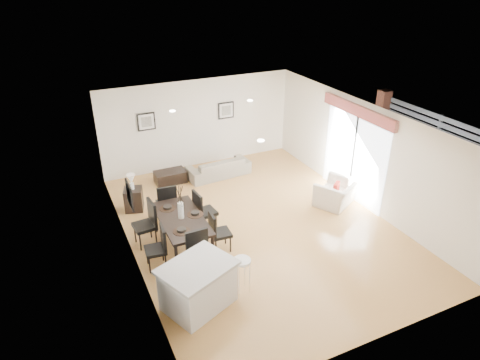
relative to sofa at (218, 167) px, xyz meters
name	(u,v)px	position (x,y,z in m)	size (l,w,h in m)	color
ground	(258,226)	(-0.19, -2.95, -0.28)	(8.00, 8.00, 0.00)	tan
wall_back	(199,123)	(-0.19, 1.05, 1.07)	(6.00, 0.04, 2.70)	white
wall_front	(378,281)	(-0.19, -6.95, 1.07)	(6.00, 0.04, 2.70)	white
wall_left	(128,204)	(-3.19, -2.95, 1.07)	(0.04, 8.00, 2.70)	white
wall_right	(363,154)	(2.81, -2.95, 1.07)	(0.04, 8.00, 2.70)	white
ceiling	(260,120)	(-0.19, -2.95, 2.42)	(6.00, 8.00, 0.02)	white
sofa	(218,167)	(0.00, 0.00, 0.00)	(1.89, 0.74, 0.55)	gray
armchair	(336,193)	(2.15, -2.90, 0.06)	(1.03, 0.90, 0.67)	#F0E5CF
courtyard_plant_a	(443,183)	(5.25, -3.60, 0.02)	(0.53, 0.46, 0.59)	#3D632A
courtyard_plant_b	(392,157)	(5.22, -1.64, 0.02)	(0.33, 0.33, 0.60)	#3D632A
dining_table	(182,221)	(-2.11, -3.01, 0.41)	(0.93, 1.83, 0.76)	black
dining_chair_wnear	(159,245)	(-2.76, -3.47, 0.25)	(0.46, 0.46, 0.95)	black
dining_chair_wfar	(148,221)	(-2.75, -2.54, 0.31)	(0.51, 0.51, 1.05)	black
dining_chair_enear	(217,230)	(-1.46, -3.46, 0.25)	(0.46, 0.46, 0.95)	black
dining_chair_efar	(202,209)	(-1.47, -2.56, 0.30)	(0.50, 0.50, 1.03)	black
dining_chair_head	(199,253)	(-2.11, -4.13, 0.31)	(0.48, 0.48, 1.04)	black
dining_chair_foot	(167,202)	(-2.12, -1.88, 0.30)	(0.51, 0.51, 1.03)	black
vase	(180,204)	(-2.11, -3.01, 0.83)	(0.84, 1.38, 0.78)	white
coffee_table	(170,177)	(-1.44, 0.18, -0.10)	(0.88, 0.53, 0.35)	black
side_table	(134,199)	(-2.73, -0.91, 0.02)	(0.45, 0.45, 0.60)	black
table_lamp	(131,180)	(-2.73, -0.91, 0.59)	(0.22, 0.22, 0.41)	white
cushion	(336,188)	(2.05, -2.99, 0.26)	(0.31, 0.10, 0.31)	maroon
kitchen_island	(198,285)	(-2.42, -4.89, 0.18)	(1.56, 1.40, 0.90)	silver
bar_stool	(242,264)	(-1.53, -4.89, 0.37)	(0.34, 0.34, 0.75)	white
framed_print_back_left	(146,122)	(-1.79, 1.02, 1.37)	(0.52, 0.04, 0.52)	black
framed_print_back_right	(226,110)	(0.71, 1.02, 1.37)	(0.52, 0.04, 0.52)	black
framed_print_left_wall	(130,195)	(-3.16, -3.15, 1.37)	(0.04, 0.52, 0.52)	black
sliding_door	(355,139)	(2.76, -2.65, 1.39)	(0.12, 2.70, 2.57)	white
courtyard	(425,139)	(5.97, -2.09, 0.65)	(6.00, 6.00, 2.00)	gray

